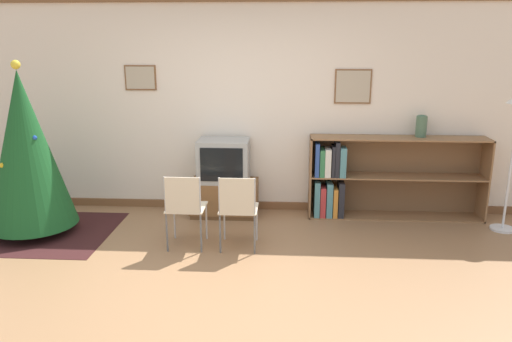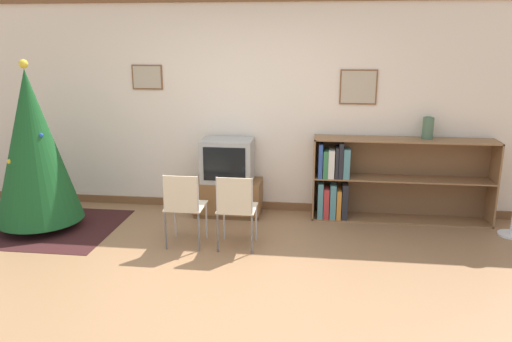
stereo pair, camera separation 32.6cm
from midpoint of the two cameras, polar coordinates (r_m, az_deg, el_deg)
The scene contains 10 objects.
ground_plane at distance 4.69m, azimuth -2.51°, elevation -12.80°, with size 24.00×24.00×0.00m, color #936B47.
wall_back at distance 6.35m, azimuth 0.64°, elevation 7.44°, with size 8.97×0.11×2.70m.
area_rug at distance 6.43m, azimuth -21.88°, elevation -5.98°, with size 1.77×1.41×0.01m.
christmas_tree at distance 6.17m, azimuth -22.75°, elevation 2.51°, with size 0.98×0.98×1.95m.
tv_console at distance 6.35m, azimuth -1.74°, elevation -3.02°, with size 0.84×0.46×0.45m.
television at distance 6.21m, azimuth -1.78°, elevation 1.24°, with size 0.63×0.45×0.53m.
folding_chair_left at distance 5.32m, azimuth -6.54°, elevation -3.90°, with size 0.40×0.40×0.82m.
folding_chair_right at distance 5.22m, azimuth -0.52°, elevation -4.17°, with size 0.40×0.40×0.82m.
bookshelf at distance 6.32m, azimuth 14.41°, elevation -1.07°, with size 2.15×0.36×1.02m.
vase at distance 6.33m, azimuth 20.47°, elevation 4.65°, with size 0.13×0.13×0.26m.
Camera 2 is at (0.88, -4.07, 2.18)m, focal length 35.00 mm.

